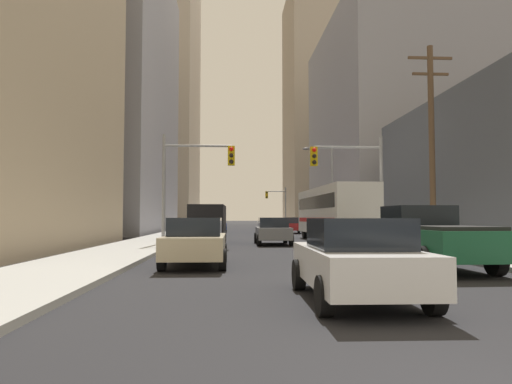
{
  "coord_description": "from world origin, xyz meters",
  "views": [
    {
      "loc": [
        -2.44,
        -3.17,
        1.54
      ],
      "look_at": [
        0.0,
        39.41,
        3.84
      ],
      "focal_mm": 32.86,
      "sensor_mm": 36.0,
      "label": 1
    }
  ],
  "objects_px": {
    "cargo_van_black": "(208,221)",
    "traffic_signal_near_right": "(351,171)",
    "pickup_truck_green": "(429,237)",
    "sedan_beige": "(196,242)",
    "sedan_red": "(292,225)",
    "traffic_signal_far_right": "(277,201)",
    "sedan_blue": "(217,225)",
    "traffic_signal_near_left": "(195,171)",
    "city_bus": "(333,211)",
    "sedan_grey": "(273,231)",
    "sedan_white": "(356,259)"
  },
  "relations": [
    {
      "from": "cargo_van_black",
      "to": "traffic_signal_near_right",
      "type": "xyz_separation_m",
      "value": [
        7.93,
        -3.23,
        2.77
      ]
    },
    {
      "from": "traffic_signal_near_right",
      "to": "traffic_signal_near_left",
      "type": "bearing_deg",
      "value": -180.0
    },
    {
      "from": "city_bus",
      "to": "traffic_signal_near_left",
      "type": "relative_size",
      "value": 1.93
    },
    {
      "from": "sedan_beige",
      "to": "traffic_signal_far_right",
      "type": "height_order",
      "value": "traffic_signal_far_right"
    },
    {
      "from": "sedan_beige",
      "to": "city_bus",
      "type": "bearing_deg",
      "value": 62.6
    },
    {
      "from": "traffic_signal_far_right",
      "to": "traffic_signal_near_right",
      "type": "bearing_deg",
      "value": -90.57
    },
    {
      "from": "traffic_signal_near_right",
      "to": "traffic_signal_far_right",
      "type": "height_order",
      "value": "same"
    },
    {
      "from": "pickup_truck_green",
      "to": "sedan_red",
      "type": "height_order",
      "value": "pickup_truck_green"
    },
    {
      "from": "sedan_red",
      "to": "traffic_signal_near_left",
      "type": "relative_size",
      "value": 0.71
    },
    {
      "from": "sedan_red",
      "to": "traffic_signal_far_right",
      "type": "height_order",
      "value": "traffic_signal_far_right"
    },
    {
      "from": "traffic_signal_near_left",
      "to": "traffic_signal_near_right",
      "type": "xyz_separation_m",
      "value": [
        8.52,
        0.0,
        0.01
      ]
    },
    {
      "from": "pickup_truck_green",
      "to": "sedan_white",
      "type": "bearing_deg",
      "value": -125.01
    },
    {
      "from": "city_bus",
      "to": "traffic_signal_near_right",
      "type": "relative_size",
      "value": 1.93
    },
    {
      "from": "city_bus",
      "to": "sedan_blue",
      "type": "height_order",
      "value": "city_bus"
    },
    {
      "from": "sedan_white",
      "to": "traffic_signal_near_left",
      "type": "height_order",
      "value": "traffic_signal_near_left"
    },
    {
      "from": "sedan_white",
      "to": "traffic_signal_far_right",
      "type": "bearing_deg",
      "value": 85.52
    },
    {
      "from": "city_bus",
      "to": "sedan_beige",
      "type": "relative_size",
      "value": 2.74
    },
    {
      "from": "sedan_red",
      "to": "traffic_signal_near_right",
      "type": "relative_size",
      "value": 0.71
    },
    {
      "from": "sedan_white",
      "to": "sedan_red",
      "type": "distance_m",
      "value": 36.24
    },
    {
      "from": "traffic_signal_far_right",
      "to": "sedan_white",
      "type": "bearing_deg",
      "value": -94.48
    },
    {
      "from": "sedan_blue",
      "to": "traffic_signal_far_right",
      "type": "bearing_deg",
      "value": 68.7
    },
    {
      "from": "sedan_grey",
      "to": "traffic_signal_near_left",
      "type": "xyz_separation_m",
      "value": [
        -4.32,
        -1.04,
        3.28
      ]
    },
    {
      "from": "traffic_signal_near_left",
      "to": "traffic_signal_near_right",
      "type": "bearing_deg",
      "value": 0.0
    },
    {
      "from": "city_bus",
      "to": "cargo_van_black",
      "type": "xyz_separation_m",
      "value": [
        -7.94,
        -1.21,
        -0.64
      ]
    },
    {
      "from": "pickup_truck_green",
      "to": "sedan_beige",
      "type": "xyz_separation_m",
      "value": [
        -7.06,
        1.03,
        -0.16
      ]
    },
    {
      "from": "sedan_blue",
      "to": "traffic_signal_near_right",
      "type": "xyz_separation_m",
      "value": [
        7.88,
        -22.75,
        3.28
      ]
    },
    {
      "from": "sedan_blue",
      "to": "sedan_grey",
      "type": "bearing_deg",
      "value": -80.39
    },
    {
      "from": "sedan_blue",
      "to": "traffic_signal_near_left",
      "type": "relative_size",
      "value": 0.71
    },
    {
      "from": "city_bus",
      "to": "sedan_beige",
      "type": "height_order",
      "value": "city_bus"
    },
    {
      "from": "traffic_signal_near_right",
      "to": "city_bus",
      "type": "bearing_deg",
      "value": 89.88
    },
    {
      "from": "sedan_grey",
      "to": "sedan_red",
      "type": "xyz_separation_m",
      "value": [
        3.55,
        18.29,
        0.0
      ]
    },
    {
      "from": "traffic_signal_near_right",
      "to": "sedan_red",
      "type": "bearing_deg",
      "value": 91.94
    },
    {
      "from": "sedan_beige",
      "to": "traffic_signal_far_right",
      "type": "bearing_deg",
      "value": 81.5
    },
    {
      "from": "cargo_van_black",
      "to": "sedan_white",
      "type": "bearing_deg",
      "value": -79.76
    },
    {
      "from": "city_bus",
      "to": "sedan_white",
      "type": "xyz_separation_m",
      "value": [
        -4.33,
        -21.18,
        -1.16
      ]
    },
    {
      "from": "sedan_grey",
      "to": "traffic_signal_far_right",
      "type": "bearing_deg",
      "value": 83.85
    },
    {
      "from": "cargo_van_black",
      "to": "sedan_grey",
      "type": "bearing_deg",
      "value": -30.49
    },
    {
      "from": "cargo_van_black",
      "to": "traffic_signal_near_left",
      "type": "relative_size",
      "value": 0.88
    },
    {
      "from": "sedan_blue",
      "to": "city_bus",
      "type": "bearing_deg",
      "value": -66.69
    },
    {
      "from": "cargo_van_black",
      "to": "traffic_signal_near_left",
      "type": "distance_m",
      "value": 4.29
    },
    {
      "from": "traffic_signal_near_right",
      "to": "cargo_van_black",
      "type": "bearing_deg",
      "value": 157.82
    },
    {
      "from": "sedan_white",
      "to": "traffic_signal_near_right",
      "type": "xyz_separation_m",
      "value": [
        4.32,
        16.73,
        3.28
      ]
    },
    {
      "from": "sedan_white",
      "to": "traffic_signal_far_right",
      "type": "distance_m",
      "value": 61.09
    },
    {
      "from": "city_bus",
      "to": "sedan_white",
      "type": "relative_size",
      "value": 2.73
    },
    {
      "from": "sedan_white",
      "to": "sedan_red",
      "type": "height_order",
      "value": "same"
    },
    {
      "from": "cargo_van_black",
      "to": "city_bus",
      "type": "bearing_deg",
      "value": 8.69
    },
    {
      "from": "pickup_truck_green",
      "to": "sedan_beige",
      "type": "height_order",
      "value": "pickup_truck_green"
    },
    {
      "from": "sedan_blue",
      "to": "traffic_signal_near_left",
      "type": "height_order",
      "value": "traffic_signal_near_left"
    },
    {
      "from": "cargo_van_black",
      "to": "sedan_blue",
      "type": "bearing_deg",
      "value": 89.85
    },
    {
      "from": "sedan_red",
      "to": "pickup_truck_green",
      "type": "bearing_deg",
      "value": -89.99
    }
  ]
}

